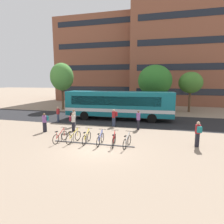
% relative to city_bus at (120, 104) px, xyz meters
% --- Properties ---
extents(ground, '(200.00, 200.00, 0.00)m').
position_rel_city_bus_xyz_m(ground, '(0.76, -9.71, -1.78)').
color(ground, gray).
extents(bus_lane_asphalt, '(80.00, 7.20, 0.01)m').
position_rel_city_bus_xyz_m(bus_lane_asphalt, '(0.76, -0.00, -1.77)').
color(bus_lane_asphalt, '#232326').
rests_on(bus_lane_asphalt, ground).
extents(city_bus, '(12.13, 3.15, 3.20)m').
position_rel_city_bus_xyz_m(city_bus, '(0.00, 0.00, 0.00)').
color(city_bus, '#0F6070').
rests_on(city_bus, ground).
extents(bike_rack, '(5.83, 0.22, 0.70)m').
position_rel_city_bus_xyz_m(bike_rack, '(0.13, -8.98, -1.68)').
color(bike_rack, '#47474C').
rests_on(bike_rack, ground).
extents(parked_bicycle_red_0, '(0.52, 1.72, 0.99)m').
position_rel_city_bus_xyz_m(parked_bicycle_red_0, '(-2.32, -9.15, -1.39)').
color(parked_bicycle_red_0, black).
rests_on(parked_bicycle_red_0, ground).
extents(parked_bicycle_yellow_1, '(0.55, 1.70, 0.99)m').
position_rel_city_bus_xyz_m(parked_bicycle_yellow_1, '(-1.37, -8.95, -1.39)').
color(parked_bicycle_yellow_1, black).
rests_on(parked_bicycle_yellow_1, ground).
extents(parked_bicycle_yellow_2, '(0.52, 1.72, 0.99)m').
position_rel_city_bus_xyz_m(parked_bicycle_yellow_2, '(-0.39, -8.88, -1.39)').
color(parked_bicycle_yellow_2, black).
rests_on(parked_bicycle_yellow_2, ground).
extents(parked_bicycle_blue_3, '(0.52, 1.72, 0.99)m').
position_rel_city_bus_xyz_m(parked_bicycle_blue_3, '(0.65, -8.95, -1.39)').
color(parked_bicycle_blue_3, black).
rests_on(parked_bicycle_blue_3, ground).
extents(parked_bicycle_red_4, '(0.52, 1.72, 0.99)m').
position_rel_city_bus_xyz_m(parked_bicycle_red_4, '(1.62, -8.94, -1.39)').
color(parked_bicycle_red_4, black).
rests_on(parked_bicycle_red_4, ground).
extents(parked_bicycle_silver_5, '(0.52, 1.72, 0.99)m').
position_rel_city_bus_xyz_m(parked_bicycle_silver_5, '(2.53, -8.99, -1.39)').
color(parked_bicycle_silver_5, black).
rests_on(parked_bicycle_silver_5, ground).
extents(commuter_red_pack_0, '(0.43, 0.58, 1.74)m').
position_rel_city_bus_xyz_m(commuter_red_pack_0, '(2.65, -4.02, -0.77)').
color(commuter_red_pack_0, black).
rests_on(commuter_red_pack_0, ground).
extents(commuter_teal_pack_1, '(0.41, 0.57, 1.73)m').
position_rel_city_bus_xyz_m(commuter_teal_pack_1, '(7.06, -7.70, -0.77)').
color(commuter_teal_pack_1, black).
rests_on(commuter_teal_pack_1, ground).
extents(commuter_black_pack_2, '(0.60, 0.58, 1.66)m').
position_rel_city_bus_xyz_m(commuter_black_pack_2, '(-3.53, -4.49, -0.81)').
color(commuter_black_pack_2, '#565660').
rests_on(commuter_black_pack_2, ground).
extents(commuter_red_pack_3, '(0.59, 0.58, 1.71)m').
position_rel_city_bus_xyz_m(commuter_red_pack_3, '(0.23, -3.43, -0.79)').
color(commuter_red_pack_3, '#2D3851').
rests_on(commuter_red_pack_3, ground).
extents(commuter_teal_pack_4, '(0.49, 0.60, 1.65)m').
position_rel_city_bus_xyz_m(commuter_teal_pack_4, '(-5.05, -6.93, -0.82)').
color(commuter_teal_pack_4, black).
rests_on(commuter_teal_pack_4, ground).
extents(commuter_olive_pack_5, '(0.50, 0.60, 1.62)m').
position_rel_city_bus_xyz_m(commuter_olive_pack_5, '(-6.21, -2.78, -0.84)').
color(commuter_olive_pack_5, '#2D3851').
rests_on(commuter_olive_pack_5, ground).
extents(commuter_maroon_pack_6, '(0.60, 0.52, 1.62)m').
position_rel_city_bus_xyz_m(commuter_maroon_pack_6, '(-2.80, -6.15, -0.84)').
color(commuter_maroon_pack_6, black).
rests_on(commuter_maroon_pack_6, ground).
extents(street_tree_0, '(3.50, 3.50, 7.07)m').
position_rel_city_bus_xyz_m(street_tree_0, '(-10.23, 5.52, 3.20)').
color(street_tree_0, brown).
rests_on(street_tree_0, ground).
extents(street_tree_1, '(3.26, 3.26, 5.64)m').
position_rel_city_bus_xyz_m(street_tree_1, '(8.43, 7.95, 2.35)').
color(street_tree_1, brown).
rests_on(street_tree_1, ground).
extents(street_tree_2, '(4.70, 4.70, 6.61)m').
position_rel_city_bus_xyz_m(street_tree_2, '(3.57, 6.69, 2.63)').
color(street_tree_2, brown).
rests_on(street_tree_2, ground).
extents(building_left_wing, '(22.85, 12.31, 17.89)m').
position_rel_city_bus_xyz_m(building_left_wing, '(-7.37, 23.71, 7.17)').
color(building_left_wing, brown).
rests_on(building_left_wing, ground).
extents(building_right_wing, '(21.86, 11.16, 21.05)m').
position_rel_city_bus_xyz_m(building_right_wing, '(9.62, 19.72, 8.75)').
color(building_right_wing, brown).
rests_on(building_right_wing, ground).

